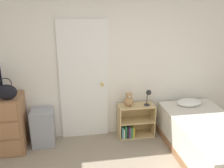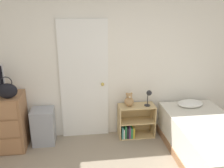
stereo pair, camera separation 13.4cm
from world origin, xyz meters
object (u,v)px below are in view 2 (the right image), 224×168
object	(u,v)px
teddy_bear	(129,100)
bed	(207,141)
desk_lamp	(149,95)
bookshelf	(134,123)
storage_bin	(43,126)
handbag	(7,91)

from	to	relation	value
teddy_bear	bed	size ratio (longest dim) A/B	0.13
desk_lamp	teddy_bear	bearing A→B (deg)	172.85
desk_lamp	bed	bearing A→B (deg)	-46.14
bookshelf	desk_lamp	bearing A→B (deg)	-11.31
bed	bookshelf	bearing A→B (deg)	140.23
teddy_bear	bed	bearing A→B (deg)	-37.02
bookshelf	bed	bearing A→B (deg)	-39.77
storage_bin	teddy_bear	size ratio (longest dim) A/B	2.48
handbag	bookshelf	xyz separation A→B (m)	(1.96, 0.25, -0.79)
bookshelf	bed	distance (m)	1.24
teddy_bear	desk_lamp	bearing A→B (deg)	-7.15
handbag	bookshelf	world-z (taller)	handbag
handbag	desk_lamp	distance (m)	2.22
handbag	bookshelf	size ratio (longest dim) A/B	0.53
desk_lamp	bed	size ratio (longest dim) A/B	0.15
desk_lamp	bookshelf	bearing A→B (deg)	168.69
handbag	desk_lamp	size ratio (longest dim) A/B	1.18
teddy_bear	bed	distance (m)	1.37
storage_bin	bookshelf	distance (m)	1.53
handbag	desk_lamp	world-z (taller)	handbag
storage_bin	bed	distance (m)	2.60
storage_bin	bed	world-z (taller)	bed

